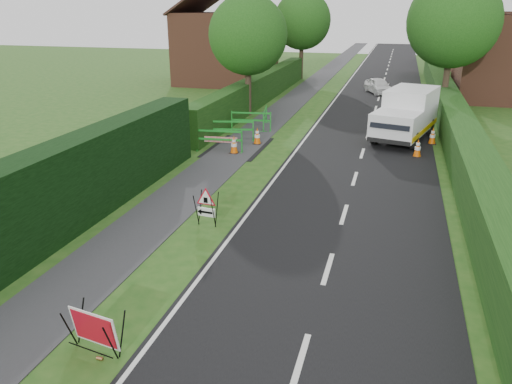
{
  "coord_description": "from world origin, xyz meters",
  "views": [
    {
      "loc": [
        3.73,
        -9.79,
        6.03
      ],
      "look_at": [
        0.13,
        2.93,
        1.07
      ],
      "focal_mm": 35.0,
      "sensor_mm": 36.0,
      "label": 1
    }
  ],
  "objects_px": {
    "triangle_sign": "(205,204)",
    "works_van": "(406,113)",
    "red_rect_sign": "(94,329)",
    "hatchback_car": "(379,86)"
  },
  "relations": [
    {
      "from": "red_rect_sign",
      "to": "works_van",
      "type": "distance_m",
      "value": 18.78
    },
    {
      "from": "works_van",
      "to": "triangle_sign",
      "type": "bearing_deg",
      "value": -99.8
    },
    {
      "from": "red_rect_sign",
      "to": "hatchback_car",
      "type": "distance_m",
      "value": 31.38
    },
    {
      "from": "red_rect_sign",
      "to": "works_van",
      "type": "height_order",
      "value": "works_van"
    },
    {
      "from": "triangle_sign",
      "to": "red_rect_sign",
      "type": "bearing_deg",
      "value": -84.39
    },
    {
      "from": "triangle_sign",
      "to": "works_van",
      "type": "bearing_deg",
      "value": 70.28
    },
    {
      "from": "triangle_sign",
      "to": "works_van",
      "type": "relative_size",
      "value": 0.19
    },
    {
      "from": "works_van",
      "to": "red_rect_sign",
      "type": "bearing_deg",
      "value": -92.17
    },
    {
      "from": "red_rect_sign",
      "to": "triangle_sign",
      "type": "relative_size",
      "value": 1.1
    },
    {
      "from": "triangle_sign",
      "to": "hatchback_car",
      "type": "height_order",
      "value": "hatchback_car"
    }
  ]
}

